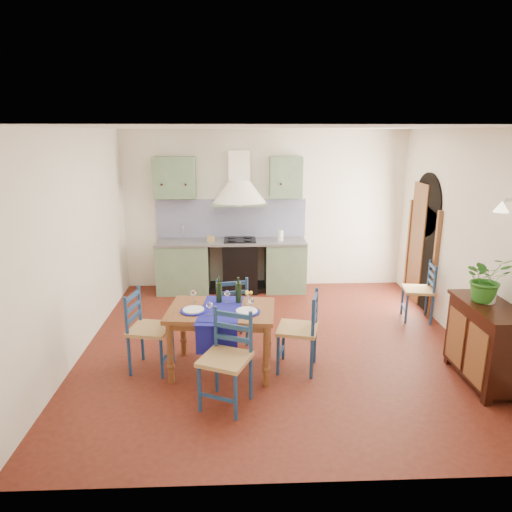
# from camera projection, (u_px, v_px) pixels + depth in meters

# --- Properties ---
(floor) EXTENTS (5.00, 5.00, 0.00)m
(floor) POSITION_uv_depth(u_px,v_px,m) (275.00, 344.00, 6.11)
(floor) COLOR #46160F
(floor) RESTS_ON ground
(back_wall) EXTENTS (5.00, 0.96, 2.80)m
(back_wall) POSITION_uv_depth(u_px,v_px,m) (239.00, 232.00, 8.02)
(back_wall) COLOR white
(back_wall) RESTS_ON ground
(right_wall) EXTENTS (0.26, 5.00, 2.80)m
(right_wall) POSITION_uv_depth(u_px,v_px,m) (459.00, 241.00, 6.13)
(right_wall) COLOR white
(right_wall) RESTS_ON ground
(left_wall) EXTENTS (0.04, 5.00, 2.80)m
(left_wall) POSITION_uv_depth(u_px,v_px,m) (75.00, 245.00, 5.64)
(left_wall) COLOR white
(left_wall) RESTS_ON ground
(ceiling) EXTENTS (5.00, 5.00, 0.01)m
(ceiling) POSITION_uv_depth(u_px,v_px,m) (278.00, 127.00, 5.37)
(ceiling) COLOR white
(ceiling) RESTS_ON back_wall
(dining_table) EXTENTS (1.29, 0.99, 1.09)m
(dining_table) POSITION_uv_depth(u_px,v_px,m) (222.00, 316.00, 5.29)
(dining_table) COLOR brown
(dining_table) RESTS_ON ground
(chair_near) EXTENTS (0.61, 0.61, 1.00)m
(chair_near) POSITION_uv_depth(u_px,v_px,m) (227.00, 358.00, 4.66)
(chair_near) COLOR navy
(chair_near) RESTS_ON ground
(chair_far) EXTENTS (0.52, 0.52, 0.95)m
(chair_far) POSITION_uv_depth(u_px,v_px,m) (230.00, 308.00, 6.05)
(chair_far) COLOR navy
(chair_far) RESTS_ON ground
(chair_left) EXTENTS (0.53, 0.53, 0.97)m
(chair_left) POSITION_uv_depth(u_px,v_px,m) (147.00, 330.00, 5.36)
(chair_left) COLOR navy
(chair_left) RESTS_ON ground
(chair_right) EXTENTS (0.55, 0.55, 0.97)m
(chair_right) POSITION_uv_depth(u_px,v_px,m) (300.00, 330.00, 5.35)
(chair_right) COLOR navy
(chair_right) RESTS_ON ground
(chair_spare) EXTENTS (0.48, 0.48, 0.89)m
(chair_spare) POSITION_uv_depth(u_px,v_px,m) (420.00, 290.00, 6.81)
(chair_spare) COLOR navy
(chair_spare) RESTS_ON ground
(sideboard) EXTENTS (0.50, 1.05, 0.94)m
(sideboard) POSITION_uv_depth(u_px,v_px,m) (486.00, 341.00, 5.06)
(sideboard) COLOR black
(sideboard) RESTS_ON ground
(potted_plant) EXTENTS (0.50, 0.44, 0.53)m
(potted_plant) POSITION_uv_depth(u_px,v_px,m) (487.00, 278.00, 5.00)
(potted_plant) COLOR #286E1F
(potted_plant) RESTS_ON sideboard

